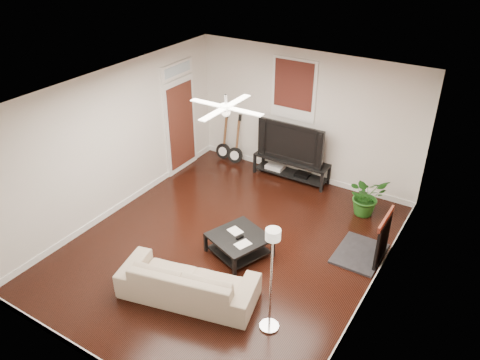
# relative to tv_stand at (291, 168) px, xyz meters

# --- Properties ---
(room) EXTENTS (5.01, 6.01, 2.81)m
(room) POSITION_rel_tv_stand_xyz_m (0.16, -2.78, 1.17)
(room) COLOR black
(room) RESTS_ON ground
(brick_accent) EXTENTS (0.02, 2.20, 2.80)m
(brick_accent) POSITION_rel_tv_stand_xyz_m (2.65, -1.78, 1.17)
(brick_accent) COLOR #A74936
(brick_accent) RESTS_ON floor
(fireplace) EXTENTS (0.80, 1.10, 0.92)m
(fireplace) POSITION_rel_tv_stand_xyz_m (2.36, -1.78, 0.23)
(fireplace) COLOR black
(fireplace) RESTS_ON floor
(window_back) EXTENTS (1.00, 0.06, 1.30)m
(window_back) POSITION_rel_tv_stand_xyz_m (-0.14, 0.19, 1.72)
(window_back) COLOR #3E1211
(window_back) RESTS_ON wall_back
(door_left) EXTENTS (0.08, 1.00, 2.50)m
(door_left) POSITION_rel_tv_stand_xyz_m (-2.30, -0.88, 1.02)
(door_left) COLOR white
(door_left) RESTS_ON wall_left
(tv_stand) EXTENTS (1.67, 0.45, 0.47)m
(tv_stand) POSITION_rel_tv_stand_xyz_m (0.00, 0.00, 0.00)
(tv_stand) COLOR black
(tv_stand) RESTS_ON floor
(tv) EXTENTS (1.50, 0.20, 0.86)m
(tv) POSITION_rel_tv_stand_xyz_m (0.00, 0.02, 0.66)
(tv) COLOR black
(tv) RESTS_ON tv_stand
(coffee_table) EXTENTS (1.12, 1.12, 0.37)m
(coffee_table) POSITION_rel_tv_stand_xyz_m (0.43, -2.85, -0.05)
(coffee_table) COLOR black
(coffee_table) RESTS_ON floor
(sofa) EXTENTS (2.23, 1.28, 0.61)m
(sofa) POSITION_rel_tv_stand_xyz_m (0.33, -4.14, 0.07)
(sofa) COLOR tan
(sofa) RESTS_ON floor
(floor_lamp) EXTENTS (0.34, 0.34, 1.71)m
(floor_lamp) POSITION_rel_tv_stand_xyz_m (1.68, -4.04, 0.62)
(floor_lamp) COLOR white
(floor_lamp) RESTS_ON floor
(potted_plant) EXTENTS (0.94, 0.95, 0.80)m
(potted_plant) POSITION_rel_tv_stand_xyz_m (1.85, -0.51, 0.16)
(potted_plant) COLOR #205C1A
(potted_plant) RESTS_ON floor
(guitar_left) EXTENTS (0.38, 0.28, 1.17)m
(guitar_left) POSITION_rel_tv_stand_xyz_m (-1.76, -0.03, 0.35)
(guitar_left) COLOR black
(guitar_left) RESTS_ON floor
(guitar_right) EXTENTS (0.40, 0.32, 1.17)m
(guitar_right) POSITION_rel_tv_stand_xyz_m (-1.41, -0.06, 0.35)
(guitar_right) COLOR black
(guitar_right) RESTS_ON floor
(ceiling_fan) EXTENTS (1.24, 1.24, 0.32)m
(ceiling_fan) POSITION_rel_tv_stand_xyz_m (0.16, -2.78, 2.37)
(ceiling_fan) COLOR white
(ceiling_fan) RESTS_ON ceiling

